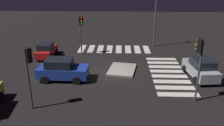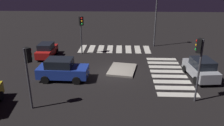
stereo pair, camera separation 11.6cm
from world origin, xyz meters
The scene contains 11 objects.
ground_plane centered at (0.00, 0.00, 0.00)m, with size 80.00×80.00×0.00m, color black.
traffic_island centered at (0.65, -0.96, 0.09)m, with size 3.61×2.96×0.18m.
car_blue centered at (-1.60, 4.26, 0.93)m, with size 2.12×4.41×1.90m.
car_red centered at (4.23, 7.45, 0.80)m, with size 3.76×1.79×1.62m.
car_silver centered at (-0.78, -7.86, 0.90)m, with size 4.33×2.32×1.82m.
traffic_light_west centered at (-6.25, 5.14, 3.27)m, with size 0.53×0.54×4.31m.
traffic_light_north centered at (5.49, 3.68, 3.29)m, with size 0.53×0.54×4.34m.
traffic_light_south centered at (-4.81, -6.12, 3.51)m, with size 0.54×0.53×4.64m.
street_lamp centered at (9.03, -5.07, 5.35)m, with size 0.56×0.56×7.88m.
crosswalk_near centered at (0.00, -5.24, 0.01)m, with size 8.75×3.20×0.02m.
crosswalk_side centered at (7.49, 0.00, 0.01)m, with size 3.20×8.75×0.02m.
Camera 2 is at (-19.72, -0.83, 8.50)m, focal length 36.67 mm.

